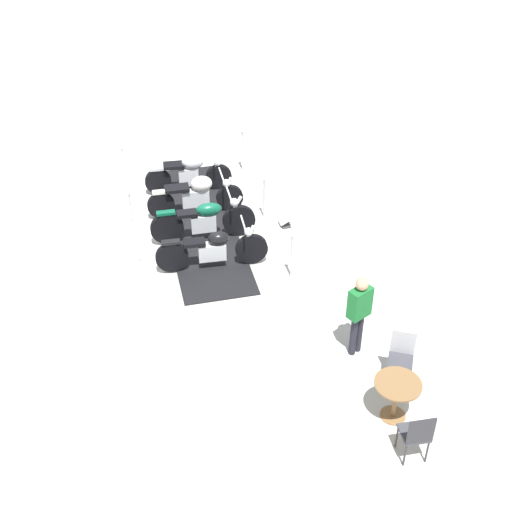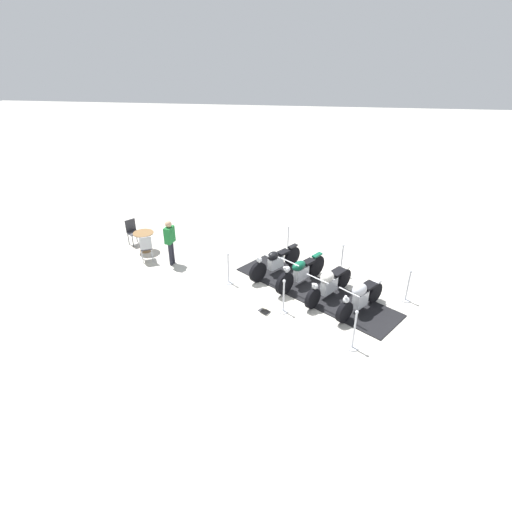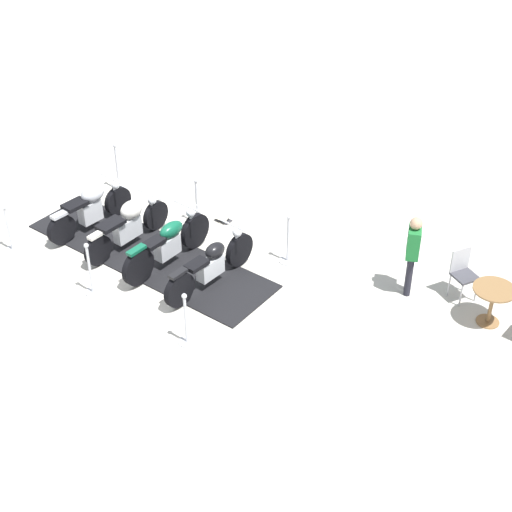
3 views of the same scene
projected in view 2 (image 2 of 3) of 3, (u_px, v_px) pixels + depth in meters
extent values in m
plane|color=beige|center=(314.00, 291.00, 12.67)|extent=(80.00, 80.00, 0.00)
cube|color=black|center=(314.00, 290.00, 12.66)|extent=(4.35, 5.22, 0.03)
cylinder|color=black|center=(258.00, 272.00, 12.97)|extent=(0.59, 0.51, 0.66)
cylinder|color=black|center=(292.00, 256.00, 13.95)|extent=(0.59, 0.51, 0.66)
cube|color=silver|center=(276.00, 263.00, 13.44)|extent=(0.57, 0.51, 0.37)
ellipsoid|color=black|center=(273.00, 256.00, 13.22)|extent=(0.51, 0.49, 0.28)
cube|color=black|center=(283.00, 252.00, 13.53)|extent=(0.50, 0.47, 0.08)
cube|color=black|center=(293.00, 246.00, 13.78)|extent=(0.37, 0.34, 0.06)
cylinder|color=silver|center=(260.00, 264.00, 12.88)|extent=(0.28, 0.24, 0.57)
cylinder|color=silver|center=(262.00, 253.00, 12.77)|extent=(0.42, 0.51, 0.04)
sphere|color=silver|center=(259.00, 260.00, 12.81)|extent=(0.18, 0.18, 0.18)
cylinder|color=black|center=(285.00, 283.00, 12.32)|extent=(0.64, 0.53, 0.71)
cylinder|color=black|center=(316.00, 266.00, 13.29)|extent=(0.64, 0.53, 0.71)
cube|color=silver|center=(301.00, 273.00, 12.79)|extent=(0.55, 0.49, 0.40)
ellipsoid|color=#0F5138|center=(299.00, 266.00, 12.56)|extent=(0.61, 0.56, 0.28)
cube|color=black|center=(308.00, 262.00, 12.87)|extent=(0.50, 0.47, 0.08)
cube|color=#0F5138|center=(317.00, 255.00, 13.11)|extent=(0.40, 0.35, 0.06)
cylinder|color=silver|center=(287.00, 274.00, 12.24)|extent=(0.33, 0.27, 0.60)
cylinder|color=silver|center=(290.00, 262.00, 12.13)|extent=(0.45, 0.58, 0.04)
sphere|color=silver|center=(287.00, 269.00, 12.16)|extent=(0.18, 0.18, 0.18)
cylinder|color=black|center=(313.00, 298.00, 11.69)|extent=(0.56, 0.46, 0.62)
cylinder|color=black|center=(344.00, 278.00, 12.68)|extent=(0.56, 0.46, 0.62)
cube|color=silver|center=(329.00, 286.00, 12.15)|extent=(0.61, 0.53, 0.43)
ellipsoid|color=silver|center=(327.00, 277.00, 11.88)|extent=(0.60, 0.57, 0.35)
cube|color=black|center=(338.00, 272.00, 12.26)|extent=(0.63, 0.58, 0.08)
cube|color=silver|center=(345.00, 269.00, 12.52)|extent=(0.35, 0.31, 0.06)
cylinder|color=silver|center=(315.00, 290.00, 11.62)|extent=(0.29, 0.24, 0.52)
cylinder|color=silver|center=(318.00, 279.00, 11.52)|extent=(0.48, 0.63, 0.04)
sphere|color=silver|center=(315.00, 286.00, 11.55)|extent=(0.18, 0.18, 0.18)
cylinder|color=black|center=(344.00, 312.00, 11.11)|extent=(0.56, 0.50, 0.62)
cylinder|color=black|center=(375.00, 292.00, 11.97)|extent=(0.56, 0.50, 0.62)
cube|color=silver|center=(360.00, 299.00, 11.50)|extent=(0.51, 0.48, 0.44)
ellipsoid|color=#B7BAC1|center=(359.00, 290.00, 11.26)|extent=(0.62, 0.60, 0.35)
cube|color=black|center=(369.00, 286.00, 11.55)|extent=(0.57, 0.55, 0.08)
cube|color=#B7BAC1|center=(376.00, 282.00, 11.82)|extent=(0.36, 0.34, 0.06)
cylinder|color=silver|center=(347.00, 303.00, 11.02)|extent=(0.22, 0.20, 0.54)
cylinder|color=silver|center=(349.00, 292.00, 10.90)|extent=(0.44, 0.52, 0.04)
sphere|color=silver|center=(346.00, 300.00, 10.94)|extent=(0.18, 0.18, 0.18)
cylinder|color=silver|center=(340.00, 273.00, 13.60)|extent=(0.31, 0.31, 0.03)
cylinder|color=silver|center=(342.00, 260.00, 13.37)|extent=(0.05, 0.05, 0.98)
sphere|color=silver|center=(343.00, 245.00, 13.12)|extent=(0.09, 0.09, 0.09)
cylinder|color=silver|center=(288.00, 252.00, 14.99)|extent=(0.31, 0.31, 0.03)
cylinder|color=silver|center=(288.00, 240.00, 14.77)|extent=(0.05, 0.05, 0.93)
sphere|color=silver|center=(289.00, 227.00, 14.53)|extent=(0.09, 0.09, 0.09)
cylinder|color=silver|center=(229.00, 282.00, 13.11)|extent=(0.33, 0.33, 0.03)
cylinder|color=silver|center=(228.00, 269.00, 12.88)|extent=(0.05, 0.05, 0.95)
sphere|color=silver|center=(228.00, 255.00, 12.64)|extent=(0.09, 0.09, 0.09)
cylinder|color=silver|center=(352.00, 347.00, 10.33)|extent=(0.32, 0.32, 0.03)
cylinder|color=silver|center=(354.00, 330.00, 10.08)|extent=(0.05, 0.05, 1.03)
sphere|color=silver|center=(357.00, 312.00, 9.82)|extent=(0.09, 0.09, 0.09)
cylinder|color=silver|center=(283.00, 311.00, 11.72)|extent=(0.32, 0.32, 0.03)
cylinder|color=silver|center=(284.00, 297.00, 11.49)|extent=(0.05, 0.05, 0.95)
sphere|color=silver|center=(284.00, 281.00, 11.25)|extent=(0.09, 0.09, 0.09)
cylinder|color=silver|center=(405.00, 300.00, 12.21)|extent=(0.31, 0.31, 0.03)
cylinder|color=silver|center=(408.00, 286.00, 11.99)|extent=(0.05, 0.05, 0.92)
sphere|color=silver|center=(411.00, 272.00, 11.76)|extent=(0.09, 0.09, 0.09)
cube|color=#333338|center=(264.00, 311.00, 11.70)|extent=(0.35, 0.37, 0.02)
cube|color=beige|center=(264.00, 307.00, 11.64)|extent=(0.38, 0.39, 0.16)
cylinder|color=olive|center=(146.00, 251.00, 15.07)|extent=(0.40, 0.40, 0.02)
cylinder|color=olive|center=(145.00, 242.00, 14.90)|extent=(0.07, 0.07, 0.68)
cylinder|color=olive|center=(143.00, 233.00, 14.74)|extent=(0.74, 0.74, 0.03)
cylinder|color=#2D2D33|center=(141.00, 239.00, 15.44)|extent=(0.03, 0.03, 0.46)
cylinder|color=#2D2D33|center=(133.00, 242.00, 15.23)|extent=(0.03, 0.03, 0.46)
cylinder|color=#2D2D33|center=(137.00, 236.00, 15.66)|extent=(0.03, 0.03, 0.46)
cylinder|color=#2D2D33|center=(128.00, 239.00, 15.45)|extent=(0.03, 0.03, 0.46)
cube|color=#3F3F47|center=(134.00, 233.00, 15.33)|extent=(0.56, 0.56, 0.04)
cube|color=#2D2D33|center=(130.00, 225.00, 15.33)|extent=(0.33, 0.27, 0.47)
cylinder|color=#B7B7BC|center=(142.00, 253.00, 14.43)|extent=(0.03, 0.03, 0.48)
cylinder|color=#B7B7BC|center=(151.00, 251.00, 14.52)|extent=(0.03, 0.03, 0.48)
cylinder|color=#B7B7BC|center=(142.00, 257.00, 14.14)|extent=(0.03, 0.03, 0.48)
cylinder|color=#B7B7BC|center=(152.00, 255.00, 14.24)|extent=(0.03, 0.03, 0.48)
cube|color=#3F3F47|center=(146.00, 247.00, 14.21)|extent=(0.54, 0.54, 0.04)
cube|color=#B7B7BC|center=(146.00, 243.00, 13.94)|extent=(0.21, 0.37, 0.46)
cylinder|color=#23232D|center=(172.00, 252.00, 14.06)|extent=(0.12, 0.12, 0.83)
cylinder|color=#23232D|center=(170.00, 254.00, 13.94)|extent=(0.12, 0.12, 0.83)
cube|color=#1E7233|center=(169.00, 235.00, 13.68)|extent=(0.43, 0.29, 0.56)
sphere|color=tan|center=(168.00, 224.00, 13.49)|extent=(0.22, 0.22, 0.22)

